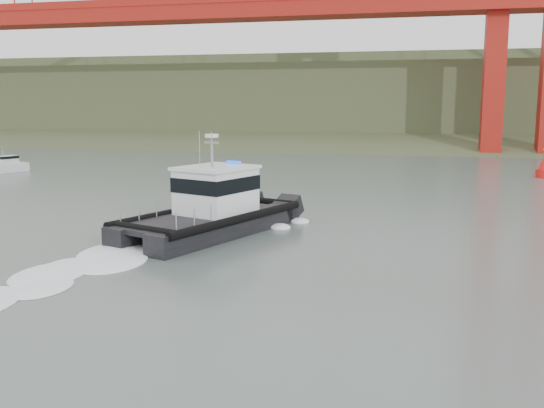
{
  "coord_description": "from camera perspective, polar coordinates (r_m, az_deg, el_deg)",
  "views": [
    {
      "loc": [
        6.71,
        -21.51,
        7.61
      ],
      "look_at": [
        -0.44,
        9.21,
        2.4
      ],
      "focal_mm": 40.0,
      "sensor_mm": 36.0,
      "label": 1
    }
  ],
  "objects": [
    {
      "name": "nav_buoy",
      "position": [
        69.56,
        24.19,
        2.98
      ],
      "size": [
        1.56,
        1.56,
        3.25
      ],
      "color": "red",
      "rests_on": "ground"
    },
    {
      "name": "patrol_boat",
      "position": [
        36.19,
        -5.63,
        -0.34
      ],
      "size": [
        8.76,
        13.36,
        6.1
      ],
      "rotation": [
        0.0,
        0.0,
        -0.37
      ],
      "color": "black",
      "rests_on": "ground"
    },
    {
      "name": "headlands",
      "position": [
        147.17,
        10.62,
        8.99
      ],
      "size": [
        500.0,
        105.36,
        27.12
      ],
      "color": "#354426",
      "rests_on": "ground"
    },
    {
      "name": "motorboat",
      "position": [
        74.96,
        -23.84,
        3.31
      ],
      "size": [
        3.55,
        5.58,
        2.91
      ],
      "rotation": [
        0.0,
        0.0,
        -0.37
      ],
      "color": "silver",
      "rests_on": "ground"
    },
    {
      "name": "ground",
      "position": [
        23.79,
        -4.06,
        -9.3
      ],
      "size": [
        400.0,
        400.0,
        0.0
      ],
      "primitive_type": "plane",
      "color": "#54645E",
      "rests_on": "ground"
    }
  ]
}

